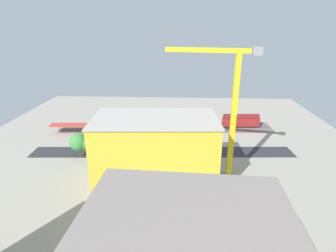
{
  "coord_description": "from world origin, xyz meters",
  "views": [
    {
      "loc": [
        -6.69,
        93.5,
        43.12
      ],
      "look_at": [
        -1.87,
        1.18,
        8.86
      ],
      "focal_mm": 28.61,
      "sensor_mm": 36.0,
      "label": 1
    }
  ],
  "objects_px": {
    "platform_canopy_near": "(131,125)",
    "street_tree_4": "(103,145)",
    "parked_car_3": "(150,146)",
    "parked_car_6": "(105,145)",
    "street_tree_5": "(79,142)",
    "parked_car_0": "(198,147)",
    "freight_coach_far": "(139,122)",
    "box_truck_1": "(132,156)",
    "locomotive": "(191,122)",
    "street_tree_3": "(173,145)",
    "box_truck_2": "(156,154)",
    "parked_car_2": "(168,146)",
    "tower_crane": "(228,107)",
    "passenger_coach": "(241,120)",
    "parked_car_7": "(89,144)",
    "parked_car_5": "(119,145)",
    "street_tree_1": "(170,144)",
    "traffic_light": "(179,146)",
    "street_tree_2": "(86,144)",
    "street_tree_0": "(170,146)",
    "parked_car_1": "(183,147)",
    "parked_car_4": "(136,146)",
    "box_truck_0": "(203,157)",
    "construction_building": "(156,152)"
  },
  "relations": [
    {
      "from": "platform_canopy_near",
      "to": "street_tree_4",
      "type": "distance_m",
      "value": 23.57
    },
    {
      "from": "parked_car_3",
      "to": "parked_car_6",
      "type": "bearing_deg",
      "value": -2.25
    },
    {
      "from": "street_tree_5",
      "to": "parked_car_0",
      "type": "bearing_deg",
      "value": -167.83
    },
    {
      "from": "freight_coach_far",
      "to": "box_truck_1",
      "type": "distance_m",
      "value": 30.17
    },
    {
      "from": "locomotive",
      "to": "street_tree_3",
      "type": "distance_m",
      "value": 33.91
    },
    {
      "from": "platform_canopy_near",
      "to": "box_truck_2",
      "type": "height_order",
      "value": "platform_canopy_near"
    },
    {
      "from": "parked_car_2",
      "to": "tower_crane",
      "type": "distance_m",
      "value": 34.85
    },
    {
      "from": "parked_car_0",
      "to": "parked_car_2",
      "type": "bearing_deg",
      "value": -1.74
    },
    {
      "from": "freight_coach_far",
      "to": "passenger_coach",
      "type": "bearing_deg",
      "value": -173.58
    },
    {
      "from": "parked_car_6",
      "to": "locomotive",
      "type": "bearing_deg",
      "value": -143.46
    },
    {
      "from": "parked_car_7",
      "to": "street_tree_3",
      "type": "height_order",
      "value": "street_tree_3"
    },
    {
      "from": "parked_car_5",
      "to": "street_tree_4",
      "type": "height_order",
      "value": "street_tree_4"
    },
    {
      "from": "street_tree_1",
      "to": "traffic_light",
      "type": "height_order",
      "value": "street_tree_1"
    },
    {
      "from": "street_tree_2",
      "to": "street_tree_1",
      "type": "bearing_deg",
      "value": -177.89
    },
    {
      "from": "locomotive",
      "to": "parked_car_2",
      "type": "xyz_separation_m",
      "value": [
        9.22,
        24.55,
        -1.14
      ]
    },
    {
      "from": "locomotive",
      "to": "street_tree_2",
      "type": "distance_m",
      "value": 50.34
    },
    {
      "from": "street_tree_0",
      "to": "platform_canopy_near",
      "type": "bearing_deg",
      "value": -52.87
    },
    {
      "from": "freight_coach_far",
      "to": "parked_car_1",
      "type": "height_order",
      "value": "freight_coach_far"
    },
    {
      "from": "parked_car_0",
      "to": "parked_car_1",
      "type": "height_order",
      "value": "parked_car_0"
    },
    {
      "from": "parked_car_7",
      "to": "passenger_coach",
      "type": "bearing_deg",
      "value": -158.57
    },
    {
      "from": "street_tree_5",
      "to": "box_truck_2",
      "type": "bearing_deg",
      "value": -178.29
    },
    {
      "from": "parked_car_7",
      "to": "street_tree_2",
      "type": "distance_m",
      "value": 11.04
    },
    {
      "from": "parked_car_5",
      "to": "tower_crane",
      "type": "relative_size",
      "value": 0.12
    },
    {
      "from": "parked_car_4",
      "to": "passenger_coach",
      "type": "bearing_deg",
      "value": -150.87
    },
    {
      "from": "street_tree_1",
      "to": "street_tree_3",
      "type": "xyz_separation_m",
      "value": [
        -1.15,
        -0.08,
        -0.63
      ]
    },
    {
      "from": "street_tree_4",
      "to": "street_tree_1",
      "type": "bearing_deg",
      "value": 179.11
    },
    {
      "from": "box_truck_2",
      "to": "street_tree_5",
      "type": "relative_size",
      "value": 1.12
    },
    {
      "from": "street_tree_1",
      "to": "traffic_light",
      "type": "xyz_separation_m",
      "value": [
        -3.39,
        -0.15,
        -0.84
      ]
    },
    {
      "from": "freight_coach_far",
      "to": "tower_crane",
      "type": "height_order",
      "value": "tower_crane"
    },
    {
      "from": "parked_car_7",
      "to": "tower_crane",
      "type": "distance_m",
      "value": 56.66
    },
    {
      "from": "tower_crane",
      "to": "box_truck_1",
      "type": "distance_m",
      "value": 37.26
    },
    {
      "from": "parked_car_0",
      "to": "parked_car_4",
      "type": "distance_m",
      "value": 23.54
    },
    {
      "from": "freight_coach_far",
      "to": "box_truck_0",
      "type": "bearing_deg",
      "value": 131.62
    },
    {
      "from": "parked_car_7",
      "to": "street_tree_4",
      "type": "height_order",
      "value": "street_tree_4"
    },
    {
      "from": "parked_car_4",
      "to": "box_truck_0",
      "type": "height_order",
      "value": "box_truck_0"
    },
    {
      "from": "parked_car_5",
      "to": "traffic_light",
      "type": "height_order",
      "value": "traffic_light"
    },
    {
      "from": "construction_building",
      "to": "traffic_light",
      "type": "xyz_separation_m",
      "value": [
        -6.57,
        -15.99,
        -5.16
      ]
    },
    {
      "from": "parked_car_1",
      "to": "parked_car_2",
      "type": "relative_size",
      "value": 1.13
    },
    {
      "from": "parked_car_3",
      "to": "box_truck_0",
      "type": "relative_size",
      "value": 0.43
    },
    {
      "from": "passenger_coach",
      "to": "parked_car_3",
      "type": "relative_size",
      "value": 4.04
    },
    {
      "from": "street_tree_2",
      "to": "parked_car_0",
      "type": "bearing_deg",
      "value": -166.56
    },
    {
      "from": "passenger_coach",
      "to": "freight_coach_far",
      "type": "relative_size",
      "value": 0.99
    },
    {
      "from": "parked_car_3",
      "to": "platform_canopy_near",
      "type": "bearing_deg",
      "value": -57.41
    },
    {
      "from": "platform_canopy_near",
      "to": "parked_car_4",
      "type": "relative_size",
      "value": 14.31
    },
    {
      "from": "locomotive",
      "to": "parked_car_6",
      "type": "relative_size",
      "value": 3.48
    },
    {
      "from": "parked_car_2",
      "to": "parked_car_5",
      "type": "distance_m",
      "value": 18.9
    },
    {
      "from": "street_tree_4",
      "to": "construction_building",
      "type": "bearing_deg",
      "value": 141.12
    },
    {
      "from": "parked_car_6",
      "to": "parked_car_7",
      "type": "xyz_separation_m",
      "value": [
        6.35,
        -0.11,
        0.01
      ]
    },
    {
      "from": "parked_car_6",
      "to": "parked_car_7",
      "type": "height_order",
      "value": "parked_car_7"
    },
    {
      "from": "tower_crane",
      "to": "box_truck_2",
      "type": "bearing_deg",
      "value": -29.91
    }
  ]
}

